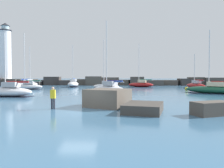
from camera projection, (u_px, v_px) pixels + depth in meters
name	position (u px, v px, depth m)	size (l,w,h in m)	color
ground_plane	(78.00, 112.00, 15.02)	(600.00, 600.00, 0.00)	#3D6B8E
open_sea_beyond	(118.00, 81.00, 122.26)	(400.00, 116.00, 0.01)	#2D5B7F
breakwater_jetty	(114.00, 82.00, 62.21)	(71.45, 6.76, 2.50)	#383330
lighthouse	(6.00, 57.00, 63.57)	(4.07, 4.07, 18.03)	gray
foreground_rocks	(128.00, 101.00, 16.47)	(10.39, 6.49, 1.44)	brown
sailboat_moored_0	(106.00, 86.00, 42.58)	(5.99, 4.20, 9.61)	white
sailboat_moored_1	(214.00, 89.00, 31.36)	(7.53, 6.38, 9.21)	#195138
sailboat_moored_2	(9.00, 91.00, 26.57)	(6.18, 2.78, 7.71)	white
sailboat_moored_3	(73.00, 84.00, 51.16)	(2.82, 5.56, 9.65)	silver
sailboat_moored_4	(196.00, 85.00, 45.40)	(3.06, 7.47, 7.18)	maroon
sailboat_moored_5	(27.00, 86.00, 41.40)	(5.89, 1.84, 10.70)	silver
sailboat_moored_6	(109.00, 89.00, 30.67)	(5.85, 5.15, 10.31)	silver
sailboat_moored_7	(141.00, 84.00, 50.76)	(6.32, 3.95, 10.08)	maroon
sailboat_moored_8	(29.00, 84.00, 51.89)	(3.82, 6.11, 9.71)	white
mooring_buoy_orange_near	(187.00, 89.00, 37.83)	(0.64, 0.64, 0.84)	yellow
person_on_rocks	(53.00, 97.00, 16.34)	(0.36, 0.22, 1.68)	#282833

